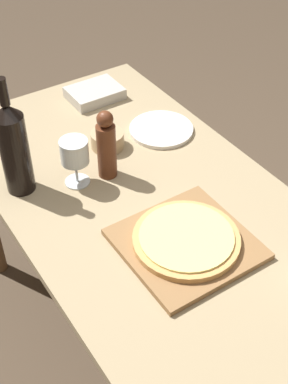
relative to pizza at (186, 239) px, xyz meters
name	(u,v)px	position (x,y,z in m)	size (l,w,h in m)	color
ground_plane	(148,346)	(0.02, 0.21, -0.80)	(12.00, 12.00, 0.00)	#4C3D2D
dining_table	(149,226)	(0.02, 0.21, -0.13)	(0.78, 1.51, 0.77)	#9E8966
cutting_board	(186,244)	(0.00, 0.00, -0.02)	(0.34, 0.33, 0.02)	olive
pizza	(186,239)	(0.00, 0.00, 0.00)	(0.29, 0.29, 0.02)	tan
wine_bottle	(14,147)	(-0.27, 0.47, 0.12)	(0.09, 0.09, 0.37)	black
pepper_mill	(106,146)	(-0.02, 0.38, 0.08)	(0.06, 0.06, 0.23)	#5B2D19
wine_glass	(74,153)	(-0.12, 0.40, 0.08)	(0.09, 0.09, 0.16)	silver
small_bowl	(107,140)	(0.05, 0.51, 0.00)	(0.11, 0.11, 0.05)	tan
dinner_plate	(161,129)	(0.25, 0.48, -0.02)	(0.22, 0.22, 0.01)	silver
food_container	(95,93)	(0.17, 0.80, -0.01)	(0.19, 0.15, 0.04)	#BCB7AD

